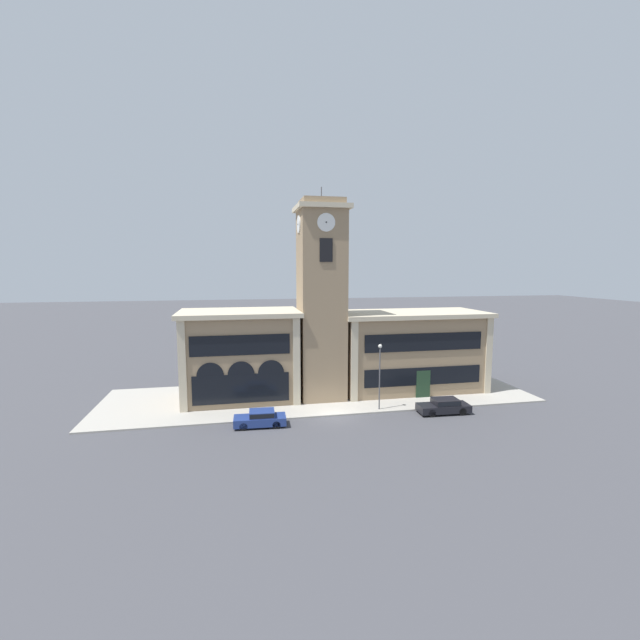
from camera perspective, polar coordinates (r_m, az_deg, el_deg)
ground_plane at (r=39.40m, az=1.85°, el=-12.74°), size 300.00×300.00×0.00m
sidewalk_kerb at (r=45.17m, az=0.03°, el=-10.04°), size 43.53×12.49×0.15m
clock_tower at (r=42.76m, az=0.18°, el=2.54°), size 5.11×5.11×21.09m
town_hall_left_wing at (r=43.94m, az=-10.58°, el=-4.62°), size 11.86×7.74×9.05m
town_hall_right_wing at (r=47.76m, az=11.90°, el=-4.01°), size 15.96×7.74×8.60m
parked_car_near at (r=37.24m, az=-7.93°, el=-12.82°), size 4.42×1.96×1.37m
parked_car_mid at (r=41.58m, az=16.21°, el=-10.90°), size 4.79×2.06×1.36m
street_lamp at (r=40.13m, az=7.98°, el=-6.25°), size 0.36×0.36×6.16m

